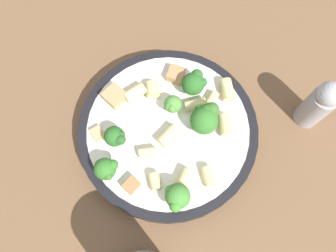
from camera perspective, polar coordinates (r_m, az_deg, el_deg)
name	(u,v)px	position (r m, az deg, el deg)	size (l,w,h in m)	color
ground_plane	(168,136)	(0.47, 0.00, -1.78)	(2.00, 2.00, 0.00)	brown
pasta_bowl	(168,132)	(0.45, 0.00, -1.01)	(0.24, 0.24, 0.03)	black
broccoli_floret_0	(194,83)	(0.44, 4.55, 7.48)	(0.03, 0.03, 0.04)	#93B766
broccoli_floret_1	(205,118)	(0.42, 6.47, 1.42)	(0.04, 0.04, 0.04)	#93B766
broccoli_floret_2	(172,105)	(0.43, 0.78, 3.71)	(0.03, 0.02, 0.03)	#93B766
broccoli_floret_3	(177,197)	(0.40, 1.57, -12.21)	(0.03, 0.03, 0.04)	#9EC175
broccoli_floret_4	(106,169)	(0.41, -10.83, -7.29)	(0.03, 0.03, 0.04)	#84AD60
broccoli_floret_5	(116,137)	(0.42, -9.12, -1.88)	(0.03, 0.03, 0.03)	#9EC175
rigatoni_0	(195,104)	(0.45, 4.76, 3.80)	(0.01, 0.01, 0.03)	beige
rigatoni_1	(208,176)	(0.42, 7.01, -8.67)	(0.01, 0.01, 0.02)	beige
rigatoni_2	(168,135)	(0.43, 0.02, -1.65)	(0.02, 0.02, 0.03)	beige
rigatoni_3	(155,181)	(0.42, -2.33, -9.62)	(0.01, 0.01, 0.02)	beige
rigatoni_4	(147,152)	(0.42, -3.66, -4.57)	(0.01, 0.01, 0.02)	beige
rigatoni_5	(212,100)	(0.45, 7.59, 4.43)	(0.01, 0.01, 0.02)	beige
rigatoni_6	(152,90)	(0.45, -2.73, 6.33)	(0.02, 0.02, 0.02)	beige
rigatoni_7	(225,125)	(0.44, 9.96, 0.18)	(0.02, 0.02, 0.03)	beige
rigatoni_8	(184,180)	(0.41, 2.84, -9.33)	(0.02, 0.02, 0.03)	beige
rigatoni_9	(228,91)	(0.46, 10.40, 6.02)	(0.02, 0.02, 0.03)	beige
rigatoni_10	(135,93)	(0.45, -5.80, 5.81)	(0.02, 0.02, 0.03)	beige
chicken_chunk_0	(131,185)	(0.42, -6.43, -10.24)	(0.02, 0.02, 0.01)	#A87A4C
chicken_chunk_1	(97,134)	(0.44, -12.19, -1.31)	(0.02, 0.01, 0.01)	tan
chicken_chunk_2	(115,96)	(0.46, -9.27, 5.15)	(0.03, 0.03, 0.02)	tan
chicken_chunk_3	(176,74)	(0.47, 1.37, 8.96)	(0.02, 0.02, 0.01)	tan
pepper_shaker	(319,104)	(0.48, 24.83, 3.50)	(0.04, 0.04, 0.10)	#B2B2B7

